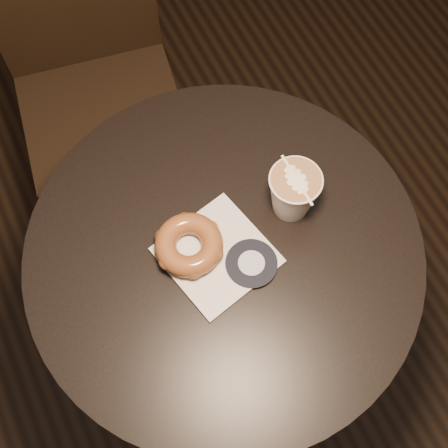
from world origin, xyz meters
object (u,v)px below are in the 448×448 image
at_px(cafe_table, 224,286).
at_px(doughnut, 189,245).
at_px(latte_cup, 293,193).
at_px(pastry_bag, 217,255).
at_px(chair, 87,58).

bearing_deg(cafe_table, doughnut, 155.17).
bearing_deg(latte_cup, pastry_bag, -169.76).
distance_m(pastry_bag, doughnut, 0.05).
xyz_separation_m(cafe_table, doughnut, (-0.05, 0.02, 0.23)).
xyz_separation_m(doughnut, latte_cup, (0.20, -0.00, 0.02)).
distance_m(doughnut, latte_cup, 0.20).
bearing_deg(chair, pastry_bag, -78.23).
height_order(pastry_bag, doughnut, doughnut).
bearing_deg(pastry_bag, latte_cup, -3.13).
bearing_deg(doughnut, chair, 88.90).
bearing_deg(pastry_bag, chair, 78.85).
height_order(cafe_table, pastry_bag, pastry_bag).
relative_size(cafe_table, pastry_bag, 4.43).
relative_size(doughnut, latte_cup, 1.16).
bearing_deg(doughnut, pastry_bag, -38.71).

